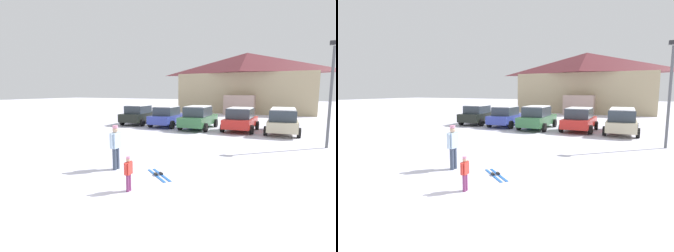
{
  "view_description": "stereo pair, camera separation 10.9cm",
  "coord_description": "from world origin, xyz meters",
  "views": [
    {
      "loc": [
        6.18,
        -4.35,
        2.94
      ],
      "look_at": [
        0.43,
        7.24,
        1.2
      ],
      "focal_mm": 28.0,
      "sensor_mm": 36.0,
      "label": 1
    },
    {
      "loc": [
        6.28,
        -4.3,
        2.94
      ],
      "look_at": [
        0.43,
        7.24,
        1.2
      ],
      "focal_mm": 28.0,
      "sensor_mm": 36.0,
      "label": 2
    }
  ],
  "objects": [
    {
      "name": "parked_blue_hatchback",
      "position": [
        -3.52,
        15.07,
        0.84
      ],
      "size": [
        2.25,
        4.19,
        1.68
      ],
      "color": "#303EA0",
      "rests_on": "ground"
    },
    {
      "name": "parked_black_sedan",
      "position": [
        -6.43,
        15.27,
        0.85
      ],
      "size": [
        2.41,
        4.28,
        1.7
      ],
      "color": "black",
      "rests_on": "ground"
    },
    {
      "name": "pair_of_skis",
      "position": [
        1.96,
        3.43,
        0.02
      ],
      "size": [
        1.34,
        1.18,
        0.08
      ],
      "color": "blue",
      "rests_on": "ground"
    },
    {
      "name": "skier_adult_in_blue_parka",
      "position": [
        0.17,
        3.36,
        0.94
      ],
      "size": [
        0.24,
        0.62,
        1.67
      ],
      "color": "#364054",
      "rests_on": "ground"
    },
    {
      "name": "ground",
      "position": [
        0.0,
        0.0,
        0.0
      ],
      "size": [
        160.0,
        160.0,
        0.0
      ],
      "primitive_type": "plane",
      "color": "silver"
    },
    {
      "name": "ski_lodge",
      "position": [
        -0.41,
        33.17,
        4.09
      ],
      "size": [
        17.9,
        10.09,
        8.07
      ],
      "color": "tan",
      "rests_on": "ground"
    },
    {
      "name": "lamp_post",
      "position": [
        7.64,
        11.24,
        3.04
      ],
      "size": [
        0.44,
        0.24,
        5.39
      ],
      "color": "#515459",
      "rests_on": "ground"
    },
    {
      "name": "parked_beige_suv",
      "position": [
        5.3,
        15.26,
        0.94
      ],
      "size": [
        2.34,
        4.85,
        1.74
      ],
      "color": "#BDB290",
      "rests_on": "ground"
    },
    {
      "name": "parked_green_coupe",
      "position": [
        -0.71,
        14.88,
        0.89
      ],
      "size": [
        2.3,
        4.7,
        1.78
      ],
      "color": "#336A3E",
      "rests_on": "ground"
    },
    {
      "name": "parked_red_sedan",
      "position": [
        2.46,
        15.11,
        0.86
      ],
      "size": [
        2.26,
        4.1,
        1.72
      ],
      "color": "red",
      "rests_on": "ground"
    },
    {
      "name": "skier_child_in_red_jacket",
      "position": [
        1.85,
        1.77,
        0.59
      ],
      "size": [
        0.17,
        0.39,
        1.05
      ],
      "color": "#793464",
      "rests_on": "ground"
    }
  ]
}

